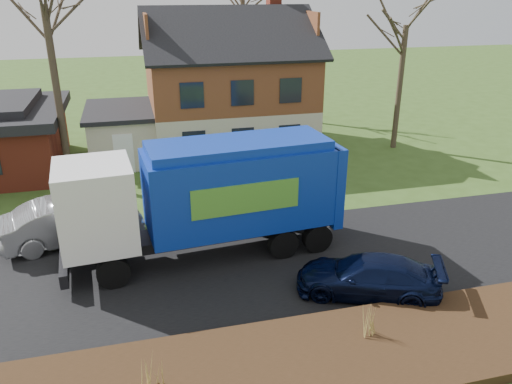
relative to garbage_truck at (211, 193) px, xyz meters
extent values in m
plane|color=#334D19|center=(1.22, -1.16, -2.41)|extent=(120.00, 120.00, 0.00)
cube|color=black|center=(1.22, -1.16, -2.40)|extent=(80.00, 7.00, 0.02)
cube|color=black|center=(1.22, -6.46, -2.26)|extent=(80.00, 3.50, 0.30)
cube|color=#BEAF98|center=(3.22, 12.84, -1.06)|extent=(9.00, 7.50, 2.70)
cube|color=#5F2B1B|center=(3.22, 12.84, 1.69)|extent=(9.00, 7.50, 2.80)
cube|color=#BEAF98|center=(-2.98, 12.34, -1.11)|extent=(3.50, 5.50, 2.60)
cube|color=black|center=(-2.98, 12.34, 0.31)|extent=(3.90, 5.90, 0.24)
cylinder|color=black|center=(-3.46, -1.38, -1.87)|extent=(1.10, 0.45, 1.07)
cylinder|color=black|center=(-3.64, 0.78, -1.87)|extent=(1.10, 0.45, 1.07)
cylinder|color=black|center=(2.41, -0.88, -1.87)|extent=(1.10, 0.45, 1.07)
cylinder|color=black|center=(2.22, 1.28, -1.87)|extent=(1.10, 0.45, 1.07)
cylinder|color=black|center=(3.74, -0.77, -1.87)|extent=(1.10, 0.45, 1.07)
cylinder|color=black|center=(3.56, 1.39, -1.87)|extent=(1.10, 0.45, 1.07)
cube|color=black|center=(0.05, 0.00, -1.53)|extent=(8.95, 1.99, 0.36)
cube|color=white|center=(-3.81, -0.32, 0.07)|extent=(2.59, 2.77, 2.79)
cube|color=black|center=(-4.94, -0.42, 0.22)|extent=(0.28, 2.27, 0.93)
cube|color=black|center=(-5.04, -0.43, -1.84)|extent=(0.48, 2.59, 0.46)
cube|color=#0D2E9D|center=(1.03, 0.09, 0.07)|extent=(6.70, 3.12, 2.79)
cube|color=#0D2E9D|center=(1.03, 0.09, 1.62)|extent=(6.37, 2.79, 0.31)
cube|color=#0D2E9D|center=(4.37, 0.37, -0.04)|extent=(0.58, 2.65, 2.99)
cube|color=#4B902F|center=(0.98, -1.23, 0.17)|extent=(3.71, 0.36, 1.03)
cube|color=#4B902F|center=(0.76, 1.38, 0.17)|extent=(3.71, 0.36, 1.03)
imported|color=#95979B|center=(-4.99, 2.32, -1.57)|extent=(5.41, 3.02, 1.69)
imported|color=black|center=(4.29, -3.79, -1.76)|extent=(4.81, 3.52, 1.29)
cylinder|color=#3F3325|center=(-5.71, 9.11, 1.77)|extent=(0.35, 0.35, 8.35)
cylinder|color=#443929|center=(12.86, 10.25, 1.13)|extent=(0.32, 0.32, 7.09)
cylinder|color=#443528|center=(5.98, 20.95, 1.90)|extent=(0.33, 0.33, 8.63)
cone|color=tan|center=(-2.51, -6.55, -1.62)|extent=(0.04, 0.04, 0.99)
cone|color=tan|center=(-2.67, -6.55, -1.62)|extent=(0.04, 0.04, 0.99)
cone|color=tan|center=(-2.34, -6.55, -1.62)|extent=(0.04, 0.04, 0.99)
cone|color=tan|center=(-2.51, -6.42, -1.62)|extent=(0.04, 0.04, 0.99)
cone|color=tan|center=(-2.51, -6.68, -1.62)|extent=(0.04, 0.04, 0.99)
cone|color=#AC964C|center=(3.31, -5.95, -1.67)|extent=(0.04, 0.04, 0.88)
cone|color=#AC964C|center=(3.17, -5.95, -1.67)|extent=(0.04, 0.04, 0.88)
cone|color=#AC964C|center=(3.45, -5.95, -1.67)|extent=(0.04, 0.04, 0.88)
cone|color=#AC964C|center=(3.31, -5.84, -1.67)|extent=(0.04, 0.04, 0.88)
cone|color=#AC964C|center=(3.31, -6.06, -1.67)|extent=(0.04, 0.04, 0.88)
camera|label=1|loc=(-2.43, -15.93, 6.62)|focal=35.00mm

